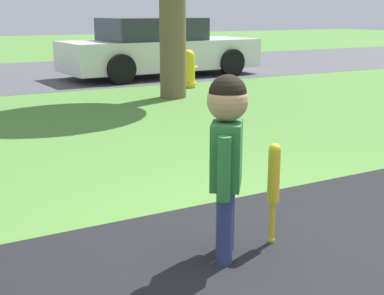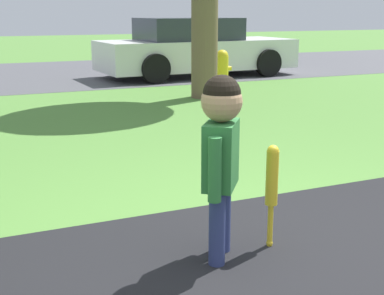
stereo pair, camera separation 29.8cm
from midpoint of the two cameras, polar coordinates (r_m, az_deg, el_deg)
name	(u,v)px [view 1 (the left image)]	position (r m, az deg, el deg)	size (l,w,h in m)	color
ground_plane	(286,258)	(3.21, 7.31, -11.69)	(60.00, 60.00, 0.00)	#518438
child	(227,142)	(2.97, 0.88, 0.58)	(0.31, 0.36, 1.07)	navy
baseball_bat	(274,179)	(3.24, 6.11, -3.45)	(0.07, 0.07, 0.64)	yellow
fire_hydrant	(189,69)	(10.08, -1.22, 8.37)	(0.34, 0.30, 0.70)	yellow
parked_car	(159,49)	(11.87, -4.30, 10.44)	(4.35, 1.95, 1.25)	silver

